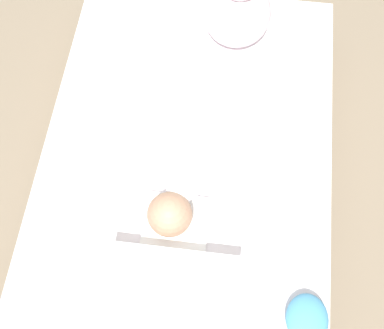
{
  "coord_description": "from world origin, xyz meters",
  "views": [
    {
      "loc": [
        0.59,
        0.11,
        1.63
      ],
      "look_at": [
        -0.07,
        0.02,
        0.28
      ],
      "focal_mm": 50.0,
      "sensor_mm": 36.0,
      "label": 1
    }
  ],
  "objects_px": {
    "swaddled_baby": "(197,153)",
    "turtle_plush": "(307,321)",
    "pillow": "(166,315)",
    "bunny_plush": "(238,5)"
  },
  "relations": [
    {
      "from": "pillow",
      "to": "turtle_plush",
      "type": "relative_size",
      "value": 2.13
    },
    {
      "from": "turtle_plush",
      "to": "bunny_plush",
      "type": "bearing_deg",
      "value": -163.99
    },
    {
      "from": "swaddled_baby",
      "to": "bunny_plush",
      "type": "height_order",
      "value": "bunny_plush"
    },
    {
      "from": "pillow",
      "to": "swaddled_baby",
      "type": "bearing_deg",
      "value": 176.88
    },
    {
      "from": "pillow",
      "to": "turtle_plush",
      "type": "bearing_deg",
      "value": 94.99
    },
    {
      "from": "swaddled_baby",
      "to": "turtle_plush",
      "type": "relative_size",
      "value": 3.21
    },
    {
      "from": "swaddled_baby",
      "to": "turtle_plush",
      "type": "xyz_separation_m",
      "value": [
        0.42,
        0.33,
        -0.03
      ]
    },
    {
      "from": "swaddled_baby",
      "to": "pillow",
      "type": "distance_m",
      "value": 0.45
    },
    {
      "from": "bunny_plush",
      "to": "turtle_plush",
      "type": "xyz_separation_m",
      "value": [
        0.91,
        0.26,
        -0.11
      ]
    },
    {
      "from": "swaddled_baby",
      "to": "turtle_plush",
      "type": "bearing_deg",
      "value": 53.0
    }
  ]
}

